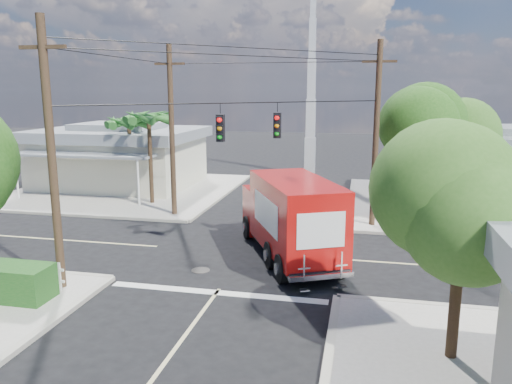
% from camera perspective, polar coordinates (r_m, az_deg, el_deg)
% --- Properties ---
extents(ground, '(120.00, 120.00, 0.00)m').
position_cam_1_polar(ground, '(21.07, -1.16, -6.95)').
color(ground, black).
rests_on(ground, ground).
extents(sidewalk_ne, '(14.12, 14.12, 0.14)m').
position_cam_1_polar(sidewalk_ne, '(31.65, 23.29, -1.45)').
color(sidewalk_ne, '#A49E94').
rests_on(sidewalk_ne, ground).
extents(sidewalk_nw, '(14.12, 14.12, 0.14)m').
position_cam_1_polar(sidewalk_nw, '(34.69, -14.63, 0.21)').
color(sidewalk_nw, '#A49E94').
rests_on(sidewalk_nw, ground).
extents(road_markings, '(32.00, 32.00, 0.01)m').
position_cam_1_polar(road_markings, '(19.72, -2.15, -8.26)').
color(road_markings, beige).
rests_on(road_markings, ground).
extents(building_ne, '(11.80, 10.20, 4.50)m').
position_cam_1_polar(building_ne, '(32.66, 26.04, 2.71)').
color(building_ne, silver).
rests_on(building_ne, sidewalk_ne).
extents(building_nw, '(10.80, 10.20, 4.30)m').
position_cam_1_polar(building_nw, '(36.24, -15.27, 4.10)').
color(building_nw, beige).
rests_on(building_nw, sidewalk_nw).
extents(radio_tower, '(0.80, 0.80, 17.00)m').
position_cam_1_polar(radio_tower, '(39.66, 6.31, 10.01)').
color(radio_tower, silver).
rests_on(radio_tower, ground).
extents(tree_ne_front, '(4.21, 4.14, 6.66)m').
position_cam_1_polar(tree_ne_front, '(26.38, 17.90, 6.84)').
color(tree_ne_front, '#422D1C').
rests_on(tree_ne_front, sidewalk_ne).
extents(tree_ne_back, '(3.77, 3.66, 5.82)m').
position_cam_1_polar(tree_ne_back, '(28.96, 22.56, 5.74)').
color(tree_ne_back, '#422D1C').
rests_on(tree_ne_back, sidewalk_ne).
extents(tree_se, '(3.67, 3.54, 5.62)m').
position_cam_1_polar(tree_se, '(12.70, 22.70, -1.42)').
color(tree_se, '#422D1C').
rests_on(tree_se, sidewalk_se).
extents(palm_nw_front, '(3.01, 3.08, 5.59)m').
position_cam_1_polar(palm_nw_front, '(29.58, -12.16, 8.13)').
color(palm_nw_front, '#422D1C').
rests_on(palm_nw_front, sidewalk_nw).
extents(palm_nw_back, '(3.01, 3.08, 5.19)m').
position_cam_1_polar(palm_nw_back, '(31.81, -14.33, 7.59)').
color(palm_nw_back, '#422D1C').
rests_on(palm_nw_back, sidewalk_nw).
extents(utility_poles, '(12.00, 10.68, 9.00)m').
position_cam_1_polar(utility_poles, '(22.02, -4.27, 6.29)').
color(utility_poles, '#473321').
rests_on(utility_poles, ground).
extents(vending_boxes, '(1.90, 0.50, 1.10)m').
position_cam_1_polar(vending_boxes, '(26.39, 15.93, -2.02)').
color(vending_boxes, '#AD1612').
rests_on(vending_boxes, sidewalk_ne).
extents(delivery_truck, '(5.34, 7.90, 3.33)m').
position_cam_1_polar(delivery_truck, '(20.12, 3.91, -2.85)').
color(delivery_truck, black).
rests_on(delivery_truck, ground).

